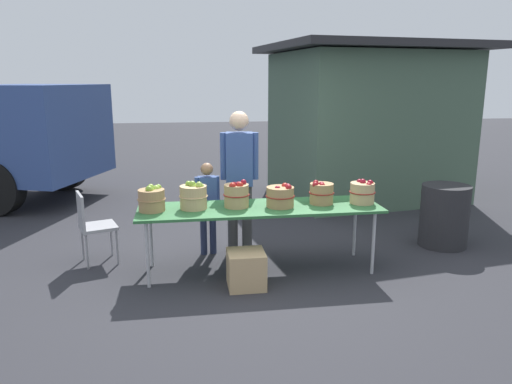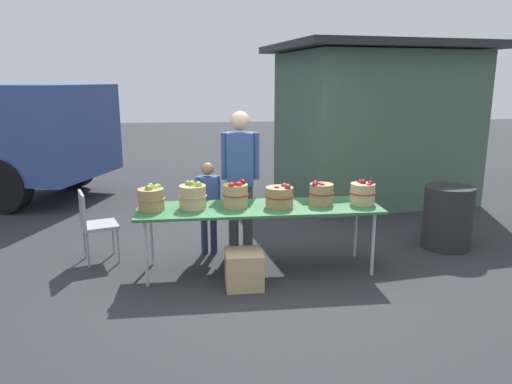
{
  "view_description": "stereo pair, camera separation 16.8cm",
  "coord_description": "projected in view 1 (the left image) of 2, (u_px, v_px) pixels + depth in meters",
  "views": [
    {
      "loc": [
        -0.83,
        -5.18,
        2.14
      ],
      "look_at": [
        0.0,
        0.3,
        0.85
      ],
      "focal_mm": 34.13,
      "sensor_mm": 36.0,
      "label": 1
    },
    {
      "loc": [
        -0.66,
        -5.2,
        2.14
      ],
      "look_at": [
        0.0,
        0.3,
        0.85
      ],
      "focal_mm": 34.13,
      "sensor_mm": 36.0,
      "label": 2
    }
  ],
  "objects": [
    {
      "name": "ground_plane",
      "position": [
        260.0,
        270.0,
        5.59
      ],
      "size": [
        40.0,
        40.0,
        0.0
      ],
      "primitive_type": "plane",
      "color": "#2D2D33"
    },
    {
      "name": "market_table",
      "position": [
        260.0,
        210.0,
        5.43
      ],
      "size": [
        2.7,
        0.76,
        0.75
      ],
      "color": "#2D6B38",
      "rests_on": "ground"
    },
    {
      "name": "apple_basket_green_0",
      "position": [
        152.0,
        199.0,
        5.23
      ],
      "size": [
        0.3,
        0.3,
        0.29
      ],
      "color": "#A87F51",
      "rests_on": "market_table"
    },
    {
      "name": "apple_basket_green_1",
      "position": [
        194.0,
        196.0,
        5.31
      ],
      "size": [
        0.31,
        0.31,
        0.31
      ],
      "color": "tan",
      "rests_on": "market_table"
    },
    {
      "name": "apple_basket_red_0",
      "position": [
        237.0,
        195.0,
        5.38
      ],
      "size": [
        0.29,
        0.29,
        0.31
      ],
      "color": "tan",
      "rests_on": "market_table"
    },
    {
      "name": "apple_basket_red_1",
      "position": [
        280.0,
        196.0,
        5.4
      ],
      "size": [
        0.33,
        0.33,
        0.27
      ],
      "color": "#A87F51",
      "rests_on": "market_table"
    },
    {
      "name": "apple_basket_red_2",
      "position": [
        321.0,
        193.0,
        5.53
      ],
      "size": [
        0.29,
        0.29,
        0.28
      ],
      "color": "#A87F51",
      "rests_on": "market_table"
    },
    {
      "name": "apple_basket_red_3",
      "position": [
        363.0,
        192.0,
        5.56
      ],
      "size": [
        0.3,
        0.3,
        0.28
      ],
      "color": "tan",
      "rests_on": "market_table"
    },
    {
      "name": "vendor_adult",
      "position": [
        239.0,
        171.0,
        5.97
      ],
      "size": [
        0.47,
        0.27,
        1.77
      ],
      "rotation": [
        0.0,
        0.0,
        3.03
      ],
      "color": "#3F3F3F",
      "rests_on": "ground"
    },
    {
      "name": "child_customer",
      "position": [
        208.0,
        201.0,
        5.96
      ],
      "size": [
        0.3,
        0.18,
        1.15
      ],
      "rotation": [
        0.0,
        0.0,
        3.27
      ],
      "color": "#262D4C",
      "rests_on": "ground"
    },
    {
      "name": "food_kiosk",
      "position": [
        367.0,
        122.0,
        8.87
      ],
      "size": [
        3.88,
        3.37,
        2.74
      ],
      "rotation": [
        0.0,
        0.0,
        0.14
      ],
      "color": "#47604C",
      "rests_on": "ground"
    },
    {
      "name": "folding_chair",
      "position": [
        92.0,
        222.0,
        5.68
      ],
      "size": [
        0.51,
        0.51,
        0.86
      ],
      "rotation": [
        0.0,
        0.0,
        1.9
      ],
      "color": "#99999E",
      "rests_on": "ground"
    },
    {
      "name": "trash_barrel",
      "position": [
        444.0,
        216.0,
        6.33
      ],
      "size": [
        0.61,
        0.61,
        0.81
      ],
      "primitive_type": "cylinder",
      "color": "#262628",
      "rests_on": "ground"
    },
    {
      "name": "produce_crate",
      "position": [
        246.0,
        269.0,
        5.1
      ],
      "size": [
        0.39,
        0.39,
        0.39
      ],
      "primitive_type": "cube",
      "color": "tan",
      "rests_on": "ground"
    }
  ]
}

